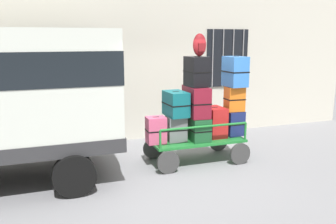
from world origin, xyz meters
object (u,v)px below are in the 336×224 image
object	(u,v)px
suitcase_center_middle	(196,101)
suitcase_right_top	(235,72)
suitcase_midleft_middle	(176,104)
suitcase_right_middle	(234,99)
suitcase_center_top	(197,72)
suitcase_left_bottom	(156,130)
suitcase_midright_bottom	(214,122)
suitcase_right_bottom	(234,123)
luggage_cart	(196,144)
backpack	(200,45)
suitcase_midleft_bottom	(176,128)
suitcase_center_bottom	(196,128)

from	to	relation	value
suitcase_center_middle	suitcase_right_top	distance (m)	1.05
suitcase_midleft_middle	suitcase_right_middle	size ratio (longest dim) A/B	1.20
suitcase_midleft_middle	suitcase_center_top	distance (m)	0.76
suitcase_right_top	suitcase_midleft_middle	bearing A→B (deg)	179.35
suitcase_left_bottom	suitcase_midright_bottom	size ratio (longest dim) A/B	0.85
suitcase_right_bottom	luggage_cart	bearing A→B (deg)	178.53
suitcase_right_bottom	backpack	world-z (taller)	backpack
suitcase_center_top	backpack	distance (m)	0.53
suitcase_midright_bottom	suitcase_right_top	size ratio (longest dim) A/B	1.00
suitcase_midleft_bottom	suitcase_center_middle	bearing A→B (deg)	2.74
suitcase_right_top	suitcase_midleft_bottom	bearing A→B (deg)	-179.25
luggage_cart	suitcase_midleft_middle	world-z (taller)	suitcase_midleft_middle
suitcase_center_middle	suitcase_right_middle	world-z (taller)	suitcase_center_middle
luggage_cart	suitcase_center_bottom	distance (m)	0.34
suitcase_center_top	suitcase_midright_bottom	size ratio (longest dim) A/B	0.96
suitcase_center_middle	suitcase_right_top	size ratio (longest dim) A/B	1.28
backpack	suitcase_center_top	bearing A→B (deg)	110.68
luggage_cart	suitcase_midright_bottom	xyz separation A→B (m)	(0.44, 0.03, 0.42)
suitcase_midleft_middle	suitcase_right_bottom	bearing A→B (deg)	-2.27
suitcase_left_bottom	luggage_cart	bearing A→B (deg)	1.84
suitcase_center_top	luggage_cart	bearing A→B (deg)	-90.00
suitcase_center_bottom	suitcase_right_middle	xyz separation A→B (m)	(0.87, 0.01, 0.55)
suitcase_center_middle	suitcase_midright_bottom	distance (m)	0.64
suitcase_center_bottom	suitcase_center_middle	size ratio (longest dim) A/B	0.97
suitcase_midleft_middle	suitcase_right_top	bearing A→B (deg)	-0.65
luggage_cart	suitcase_midright_bottom	distance (m)	0.61
luggage_cart	suitcase_right_top	world-z (taller)	suitcase_right_top
suitcase_center_middle	suitcase_midright_bottom	world-z (taller)	suitcase_center_middle
suitcase_left_bottom	backpack	xyz separation A→B (m)	(0.90, -0.02, 1.64)
suitcase_left_bottom	suitcase_midright_bottom	bearing A→B (deg)	2.70
suitcase_midright_bottom	suitcase_midleft_middle	bearing A→B (deg)	-179.72
suitcase_center_middle	suitcase_center_bottom	bearing A→B (deg)	-90.00
suitcase_right_top	suitcase_midright_bottom	bearing A→B (deg)	177.49
suitcase_right_top	suitcase_right_bottom	bearing A→B (deg)	-90.00
suitcase_midleft_middle	suitcase_midleft_bottom	bearing A→B (deg)	-90.00
suitcase_left_bottom	suitcase_right_middle	bearing A→B (deg)	0.89
suitcase_right_top	backpack	xyz separation A→B (m)	(-0.85, -0.06, 0.55)
suitcase_midright_bottom	suitcase_right_middle	xyz separation A→B (m)	(0.44, -0.03, 0.47)
suitcase_center_middle	backpack	size ratio (longest dim) A/B	1.82
suitcase_right_middle	backpack	world-z (taller)	backpack
suitcase_right_middle	suitcase_right_top	distance (m)	0.57
suitcase_midleft_middle	suitcase_center_bottom	world-z (taller)	suitcase_midleft_middle
luggage_cart	suitcase_midleft_middle	xyz separation A→B (m)	(-0.44, 0.03, 0.86)
suitcase_center_middle	suitcase_right_middle	xyz separation A→B (m)	(0.87, -0.02, 0.01)
suitcase_center_middle	suitcase_right_top	bearing A→B (deg)	-0.24
suitcase_center_bottom	backpack	distance (m)	1.67
suitcase_right_bottom	suitcase_right_top	bearing A→B (deg)	90.00
suitcase_right_middle	suitcase_center_bottom	bearing A→B (deg)	-179.37
suitcase_center_top	suitcase_left_bottom	bearing A→B (deg)	-176.94
suitcase_midleft_middle	suitcase_right_bottom	distance (m)	1.40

